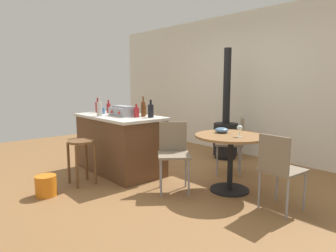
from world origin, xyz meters
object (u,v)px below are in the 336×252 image
kitchen_island (120,143)px  bottle_3 (109,108)px  bottle_2 (98,107)px  bottle_1 (99,109)px  folding_chair_near (234,140)px  cup_0 (102,111)px  wooden_stool (81,151)px  cup_1 (121,111)px  dining_table (231,148)px  bottle_6 (136,112)px  bottle_5 (143,109)px  plastic_bucket (46,186)px  bottle_4 (151,111)px  serving_bowl (222,130)px  wood_stove (226,132)px  wine_glass (240,128)px  folding_chair_left (279,167)px  bottle_0 (144,110)px  toolbox (124,111)px  folding_chair_far (174,150)px

kitchen_island → bottle_3: size_ratio=6.95×
bottle_2 → bottle_1: bearing=-25.7°
folding_chair_near → cup_0: cup_0 is taller
wooden_stool → kitchen_island: bearing=103.1°
cup_1 → dining_table: bearing=13.8°
bottle_6 → cup_1: size_ratio=1.78×
bottle_5 → cup_1: size_ratio=2.74×
wooden_stool → plastic_bucket: size_ratio=2.38×
bottle_1 → plastic_bucket: (0.41, -0.99, -0.87)m
bottle_4 → cup_0: bottle_4 is taller
cup_0 → cup_1: bearing=46.8°
bottle_4 → cup_1: 0.73m
bottle_5 → bottle_1: bearing=-137.3°
serving_bowl → wood_stove: bearing=126.2°
kitchen_island → bottle_3: bearing=170.9°
bottle_3 → cup_0: size_ratio=1.72×
cup_1 → bottle_4: bearing=3.7°
wood_stove → wine_glass: (1.26, -1.33, 0.35)m
bottle_3 → bottle_6: (0.83, -0.02, -0.01)m
folding_chair_left → bottle_2: size_ratio=3.47×
kitchen_island → bottle_0: bottle_0 is taller
plastic_bucket → serving_bowl: bearing=58.0°
folding_chair_left → bottle_2: bottle_2 is taller
toolbox → bottle_3: (-0.54, 0.05, 0.01)m
folding_chair_near → wood_stove: wood_stove is taller
bottle_6 → bottle_0: bearing=119.9°
folding_chair_left → bottle_6: 2.12m
folding_chair_near → plastic_bucket: 2.70m
kitchen_island → cup_1: bearing=140.8°
kitchen_island → folding_chair_near: bearing=44.8°
dining_table → plastic_bucket: size_ratio=3.56×
dining_table → toolbox: bearing=-159.5°
folding_chair_left → plastic_bucket: bearing=-140.4°
wooden_stool → cup_0: cup_0 is taller
dining_table → bottle_3: 2.22m
folding_chair_far → serving_bowl: size_ratio=4.89×
bottle_2 → bottle_5: 1.03m
bottle_0 → cup_1: bearing=-163.0°
kitchen_island → bottle_5: bottle_5 is taller
folding_chair_far → folding_chair_left: (1.24, 0.41, -0.03)m
bottle_6 → plastic_bucket: bottle_6 is taller
dining_table → plastic_bucket: dining_table is taller
folding_chair_left → bottle_3: size_ratio=3.93×
folding_chair_left → wine_glass: bearing=171.7°
folding_chair_near → folding_chair_left: bearing=-32.7°
dining_table → bottle_6: bearing=-156.8°
cup_1 → wine_glass: (2.00, 0.43, -0.09)m
wood_stove → bottle_3: (-1.00, -1.84, 0.49)m
kitchen_island → folding_chair_left: size_ratio=1.77×
folding_chair_far → cup_0: (-1.56, -0.15, 0.41)m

